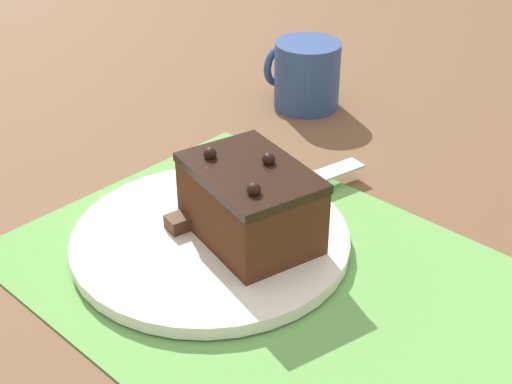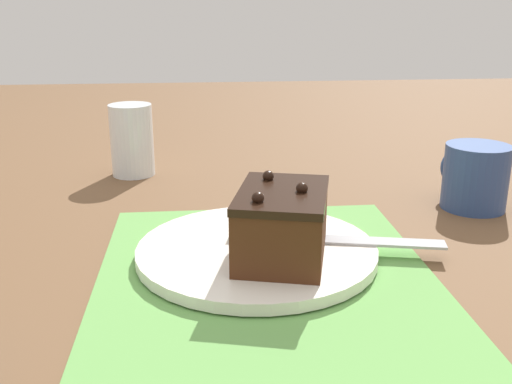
% 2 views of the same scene
% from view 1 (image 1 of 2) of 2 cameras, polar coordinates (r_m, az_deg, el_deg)
% --- Properties ---
extents(ground_plane, '(3.00, 3.00, 0.00)m').
position_cam_1_polar(ground_plane, '(0.63, 1.28, -6.85)').
color(ground_plane, brown).
extents(placemat_woven, '(0.46, 0.34, 0.00)m').
position_cam_1_polar(placemat_woven, '(0.63, 1.28, -6.70)').
color(placemat_woven, '#609E4C').
rests_on(placemat_woven, ground_plane).
extents(cake_plate, '(0.26, 0.26, 0.01)m').
position_cam_1_polar(cake_plate, '(0.66, -3.63, -3.77)').
color(cake_plate, white).
rests_on(cake_plate, placemat_woven).
extents(chocolate_cake, '(0.14, 0.12, 0.08)m').
position_cam_1_polar(chocolate_cake, '(0.64, -0.47, -0.85)').
color(chocolate_cake, '#472614').
rests_on(chocolate_cake, cake_plate).
extents(serving_knife, '(0.07, 0.23, 0.01)m').
position_cam_1_polar(serving_knife, '(0.69, -1.47, -0.89)').
color(serving_knife, '#472D19').
rests_on(serving_knife, cake_plate).
extents(coffee_mug, '(0.09, 0.08, 0.09)m').
position_cam_1_polar(coffee_mug, '(0.93, 3.99, 9.36)').
color(coffee_mug, navy).
rests_on(coffee_mug, ground_plane).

